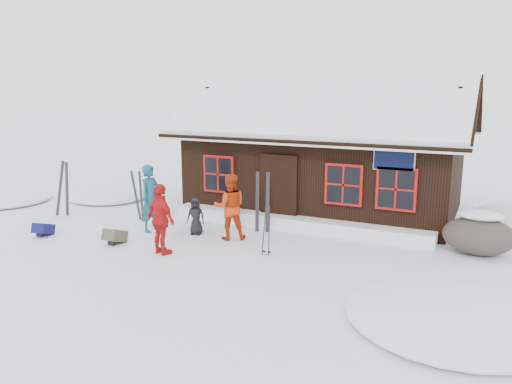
% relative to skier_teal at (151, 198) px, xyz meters
% --- Properties ---
extents(ground, '(120.00, 120.00, 0.00)m').
position_rel_skier_teal_xyz_m(ground, '(2.03, -0.28, -0.93)').
color(ground, white).
rests_on(ground, ground).
extents(mountain_hut, '(8.90, 6.09, 4.42)m').
position_rel_skier_teal_xyz_m(mountain_hut, '(3.53, 4.70, 0.64)').
color(mountain_hut, black).
rests_on(mountain_hut, ground).
extents(snow_drift, '(7.60, 0.60, 0.35)m').
position_rel_skier_teal_xyz_m(snow_drift, '(3.53, 1.97, -0.76)').
color(snow_drift, white).
rests_on(snow_drift, ground).
extents(snow_mounds, '(20.60, 13.20, 0.48)m').
position_rel_skier_teal_xyz_m(snow_mounds, '(3.69, 1.58, -0.93)').
color(snow_mounds, white).
rests_on(snow_mounds, ground).
extents(skier_teal, '(0.49, 0.71, 1.87)m').
position_rel_skier_teal_xyz_m(skier_teal, '(0.00, 0.00, 0.00)').
color(skier_teal, '#155064').
rests_on(skier_teal, ground).
extents(skier_orange_left, '(1.07, 1.00, 1.74)m').
position_rel_skier_teal_xyz_m(skier_orange_left, '(2.33, 0.30, -0.06)').
color(skier_orange_left, '#B8300D').
rests_on(skier_orange_left, ground).
extents(skier_orange_right, '(1.09, 0.75, 1.72)m').
position_rel_skier_teal_xyz_m(skier_orange_right, '(1.45, -1.50, -0.07)').
color(skier_orange_right, red).
rests_on(skier_orange_right, ground).
extents(skier_crouched, '(0.55, 0.42, 1.01)m').
position_rel_skier_teal_xyz_m(skier_crouched, '(1.29, 0.26, -0.43)').
color(skier_crouched, black).
rests_on(skier_crouched, ground).
extents(boulder, '(1.65, 1.24, 0.97)m').
position_rel_skier_teal_xyz_m(boulder, '(8.28, 1.80, -0.44)').
color(boulder, '#474139').
rests_on(boulder, ground).
extents(ski_pair_left, '(0.69, 0.18, 1.79)m').
position_rel_skier_teal_xyz_m(ski_pair_left, '(-3.47, 0.17, -0.08)').
color(ski_pair_left, black).
rests_on(ski_pair_left, ground).
extents(ski_pair_mid, '(0.54, 0.20, 1.55)m').
position_rel_skier_teal_xyz_m(ski_pair_mid, '(-1.07, 0.79, -0.21)').
color(ski_pair_mid, black).
rests_on(ski_pair_mid, ground).
extents(ski_pair_right, '(0.40, 0.13, 1.74)m').
position_rel_skier_teal_xyz_m(ski_pair_right, '(2.82, 1.26, -0.12)').
color(ski_pair_right, black).
rests_on(ski_pair_right, ground).
extents(ski_poles, '(0.23, 0.11, 1.27)m').
position_rel_skier_teal_xyz_m(ski_poles, '(3.74, -0.48, -0.34)').
color(ski_poles, black).
rests_on(ski_poles, ground).
extents(backpack_blue, '(0.48, 0.57, 0.27)m').
position_rel_skier_teal_xyz_m(backpack_blue, '(-2.33, -1.67, -0.80)').
color(backpack_blue, '#111048').
rests_on(backpack_blue, ground).
extents(backpack_olive, '(0.41, 0.54, 0.29)m').
position_rel_skier_teal_xyz_m(backpack_olive, '(-0.13, -1.36, -0.79)').
color(backpack_olive, '#454231').
rests_on(backpack_olive, ground).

